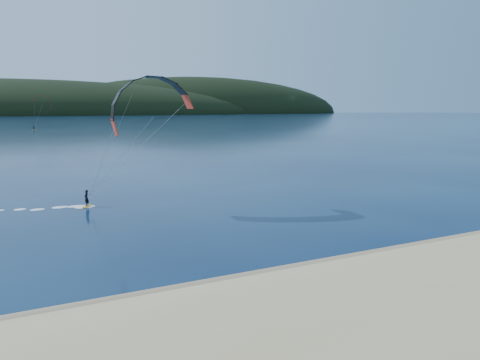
% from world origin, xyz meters
% --- Properties ---
extents(ground, '(1800.00, 1800.00, 0.00)m').
position_xyz_m(ground, '(0.00, 0.00, 0.00)').
color(ground, '#061332').
rests_on(ground, ground).
extents(wet_sand, '(220.00, 2.50, 0.10)m').
position_xyz_m(wet_sand, '(0.00, 4.50, 0.05)').
color(wet_sand, '#876C4E').
rests_on(wet_sand, ground).
extents(headland, '(1200.00, 310.00, 140.00)m').
position_xyz_m(headland, '(0.63, 745.28, 0.00)').
color(headland, black).
rests_on(headland, ground).
extents(kitesurfer_near, '(21.04, 7.48, 12.45)m').
position_xyz_m(kitesurfer_near, '(-2.17, 23.64, 8.79)').
color(kitesurfer_near, gold).
rests_on(kitesurfer_near, ground).
extents(kitesurfer_far, '(9.73, 6.90, 15.29)m').
position_xyz_m(kitesurfer_far, '(-15.13, 196.35, 11.66)').
color(kitesurfer_far, gold).
rests_on(kitesurfer_far, ground).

